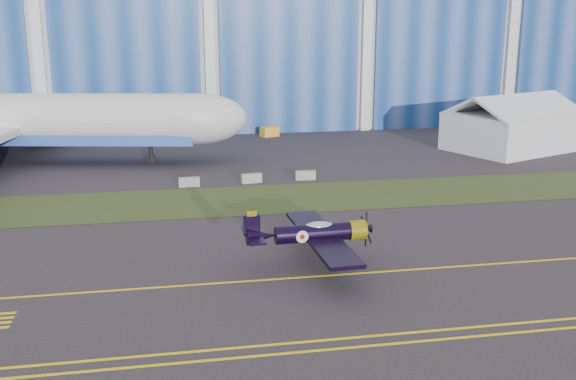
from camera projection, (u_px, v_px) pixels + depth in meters
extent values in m
plane|color=#322C32|center=(266.00, 252.00, 46.58)|extent=(260.00, 260.00, 0.00)
cube|color=#475128|center=(242.00, 200.00, 59.91)|extent=(260.00, 10.00, 0.02)
cube|color=silver|center=(199.00, 22.00, 111.41)|extent=(220.00, 45.00, 30.00)
cube|color=navy|center=(210.00, 62.00, 90.95)|extent=(220.00, 0.60, 20.00)
cube|color=yellow|center=(278.00, 279.00, 41.82)|extent=(200.00, 0.20, 0.02)
cube|color=yellow|center=(311.00, 351.00, 32.77)|extent=(80.00, 0.20, 0.02)
cube|color=yellow|center=(306.00, 342.00, 33.72)|extent=(80.00, 0.20, 0.02)
cube|color=silver|center=(158.00, 130.00, 89.26)|extent=(6.32, 4.56, 2.55)
cube|color=yellow|center=(270.00, 131.00, 91.94)|extent=(2.66, 2.17, 1.34)
cube|color=gray|center=(189.00, 182.00, 64.59)|extent=(2.01, 0.64, 0.90)
cube|color=#9C9E8A|center=(251.00, 178.00, 66.12)|extent=(2.07, 0.90, 0.90)
cube|color=#929D8B|center=(305.00, 175.00, 67.37)|extent=(2.04, 0.73, 0.90)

